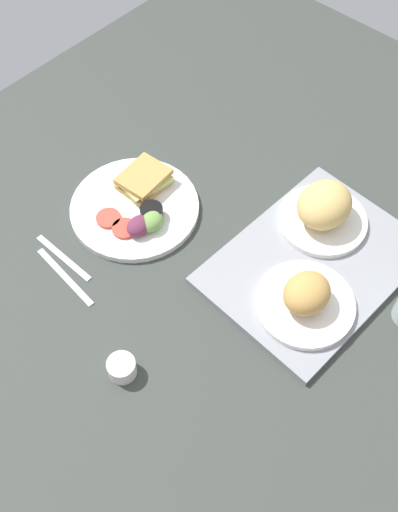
% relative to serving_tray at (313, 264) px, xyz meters
% --- Properties ---
extents(ground_plane, '(1.90, 1.50, 0.03)m').
position_rel_serving_tray_xyz_m(ground_plane, '(0.15, -0.21, -0.02)').
color(ground_plane, '#383D38').
extents(serving_tray, '(0.47, 0.35, 0.02)m').
position_rel_serving_tray_xyz_m(serving_tray, '(0.00, 0.00, 0.00)').
color(serving_tray, gray).
rests_on(serving_tray, ground_plane).
extents(bread_plate_near, '(0.20, 0.20, 0.10)m').
position_rel_serving_tray_xyz_m(bread_plate_near, '(-0.10, -0.05, 0.05)').
color(bread_plate_near, white).
rests_on(bread_plate_near, serving_tray).
extents(bread_plate_far, '(0.21, 0.21, 0.08)m').
position_rel_serving_tray_xyz_m(bread_plate_far, '(0.10, 0.05, 0.04)').
color(bread_plate_far, white).
rests_on(bread_plate_far, serving_tray).
extents(plate_with_salad, '(0.30, 0.30, 0.05)m').
position_rel_serving_tray_xyz_m(plate_with_salad, '(0.15, -0.39, 0.01)').
color(plate_with_salad, white).
rests_on(plate_with_salad, ground_plane).
extents(espresso_cup, '(0.06, 0.06, 0.04)m').
position_rel_serving_tray_xyz_m(espresso_cup, '(0.45, -0.13, 0.01)').
color(espresso_cup, silver).
rests_on(espresso_cup, ground_plane).
extents(fork, '(0.01, 0.17, 0.01)m').
position_rel_serving_tray_xyz_m(fork, '(0.35, -0.42, -0.01)').
color(fork, '#B7B7BC').
rests_on(fork, ground_plane).
extents(knife, '(0.03, 0.19, 0.01)m').
position_rel_serving_tray_xyz_m(knife, '(0.38, -0.38, -0.01)').
color(knife, '#B7B7BC').
rests_on(knife, ground_plane).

